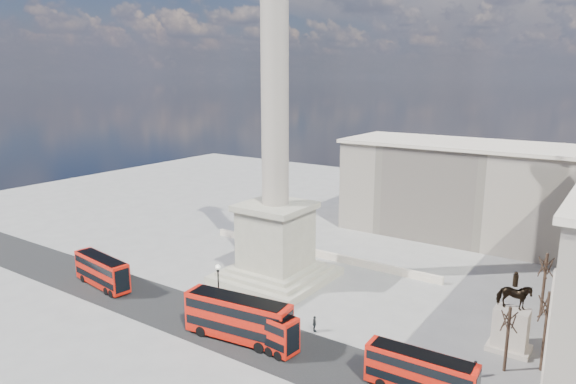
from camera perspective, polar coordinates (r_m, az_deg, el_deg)
The scene contains 17 objects.
ground at distance 69.06m, azimuth -3.83°, elevation -10.86°, with size 180.00×180.00×0.00m, color gray.
asphalt_road at distance 59.23m, azimuth -6.09°, elevation -15.10°, with size 120.00×9.00×0.01m, color #252525.
nelsons_column at distance 68.89m, azimuth -1.41°, elevation 0.41°, with size 14.00×14.00×49.85m.
balustrade_wall at distance 81.12m, azimuth 3.23°, elevation -6.80°, with size 40.00×0.60×1.10m, color beige.
building_northeast at distance 93.60m, azimuth 21.70°, elevation -0.10°, with size 51.00×17.00×16.60m.
red_bus_a at distance 73.58m, azimuth -19.94°, elevation -8.27°, with size 10.57×3.74×4.19m.
red_bus_b at distance 56.23m, azimuth -5.53°, elevation -13.77°, with size 12.24×4.18×4.86m.
red_bus_c at distance 55.64m, azimuth -3.54°, elevation -14.49°, with size 10.29×3.27×4.10m.
red_bus_d at distance 49.22m, azimuth 14.56°, elevation -18.91°, with size 9.81×2.64×3.95m.
victorian_lamp at distance 60.03m, azimuth -7.73°, elevation -10.51°, with size 0.59×0.59×6.83m.
equestrian_statue at distance 58.56m, azimuth 23.55°, elevation -13.22°, with size 4.14×3.11×8.59m.
bare_tree_near at distance 54.68m, azimuth 26.94°, elevation -11.21°, with size 1.93×1.93×8.46m.
bare_tree_mid at distance 53.61m, azimuth 23.38°, elevation -12.78°, with size 1.82×1.82×6.89m.
bare_tree_far at distance 66.96m, azimuth 26.76°, elevation -7.18°, with size 1.98×1.98×8.07m.
pedestrian_walking at distance 57.93m, azimuth 1.05°, elevation -14.63°, with size 0.70×0.46×1.92m, color #222728.
pedestrian_standing at distance 53.81m, azimuth 20.03°, elevation -17.95°, with size 0.77×0.60×1.58m, color #222728.
pedestrian_crossing at distance 58.46m, azimuth 2.97°, elevation -14.42°, with size 1.08×0.45×1.85m, color #222728.
Camera 1 is at (39.52, -49.52, 27.48)m, focal length 32.00 mm.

